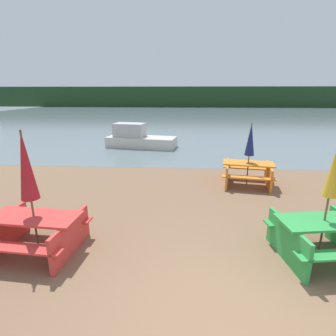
{
  "coord_description": "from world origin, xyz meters",
  "views": [
    {
      "loc": [
        -0.56,
        -2.67,
        2.93
      ],
      "look_at": [
        -0.99,
        4.49,
        0.85
      ],
      "focal_mm": 28.0,
      "sensor_mm": 36.0,
      "label": 1
    }
  ],
  "objects_px": {
    "picnic_table_green": "(322,236)",
    "boat": "(138,138)",
    "picnic_table_red": "(36,230)",
    "umbrella_crimson": "(26,166)",
    "umbrella_gold": "(333,172)",
    "picnic_table_orange": "(248,172)",
    "umbrella_navy": "(250,140)"
  },
  "relations": [
    {
      "from": "umbrella_crimson",
      "to": "umbrella_gold",
      "type": "height_order",
      "value": "umbrella_crimson"
    },
    {
      "from": "picnic_table_orange",
      "to": "boat",
      "type": "relative_size",
      "value": 0.45
    },
    {
      "from": "picnic_table_green",
      "to": "umbrella_gold",
      "type": "bearing_deg",
      "value": 63.43
    },
    {
      "from": "picnic_table_green",
      "to": "boat",
      "type": "distance_m",
      "value": 11.1
    },
    {
      "from": "picnic_table_green",
      "to": "umbrella_gold",
      "type": "xyz_separation_m",
      "value": [
        0.0,
        0.0,
        1.2
      ]
    },
    {
      "from": "picnic_table_red",
      "to": "umbrella_navy",
      "type": "relative_size",
      "value": 0.88
    },
    {
      "from": "umbrella_gold",
      "to": "boat",
      "type": "bearing_deg",
      "value": 116.96
    },
    {
      "from": "picnic_table_orange",
      "to": "picnic_table_red",
      "type": "bearing_deg",
      "value": -140.21
    },
    {
      "from": "umbrella_crimson",
      "to": "picnic_table_red",
      "type": "bearing_deg",
      "value": -14.04
    },
    {
      "from": "picnic_table_red",
      "to": "umbrella_crimson",
      "type": "height_order",
      "value": "umbrella_crimson"
    },
    {
      "from": "umbrella_gold",
      "to": "picnic_table_red",
      "type": "bearing_deg",
      "value": -179.02
    },
    {
      "from": "picnic_table_green",
      "to": "umbrella_gold",
      "type": "height_order",
      "value": "umbrella_gold"
    },
    {
      "from": "picnic_table_orange",
      "to": "boat",
      "type": "distance_m",
      "value": 7.52
    },
    {
      "from": "umbrella_crimson",
      "to": "picnic_table_green",
      "type": "bearing_deg",
      "value": 0.98
    },
    {
      "from": "umbrella_crimson",
      "to": "umbrella_navy",
      "type": "bearing_deg",
      "value": 39.79
    },
    {
      "from": "picnic_table_green",
      "to": "picnic_table_red",
      "type": "bearing_deg",
      "value": -179.02
    },
    {
      "from": "picnic_table_orange",
      "to": "umbrella_gold",
      "type": "relative_size",
      "value": 0.84
    },
    {
      "from": "picnic_table_green",
      "to": "umbrella_navy",
      "type": "relative_size",
      "value": 0.86
    },
    {
      "from": "picnic_table_green",
      "to": "picnic_table_orange",
      "type": "distance_m",
      "value": 3.97
    },
    {
      "from": "picnic_table_green",
      "to": "umbrella_crimson",
      "type": "relative_size",
      "value": 0.75
    },
    {
      "from": "umbrella_crimson",
      "to": "umbrella_gold",
      "type": "distance_m",
      "value": 5.26
    },
    {
      "from": "umbrella_gold",
      "to": "umbrella_navy",
      "type": "xyz_separation_m",
      "value": [
        -0.41,
        3.95,
        -0.16
      ]
    },
    {
      "from": "picnic_table_green",
      "to": "umbrella_crimson",
      "type": "height_order",
      "value": "umbrella_crimson"
    },
    {
      "from": "picnic_table_red",
      "to": "umbrella_crimson",
      "type": "xyz_separation_m",
      "value": [
        -0.0,
        0.0,
        1.25
      ]
    },
    {
      "from": "picnic_table_red",
      "to": "umbrella_crimson",
      "type": "relative_size",
      "value": 0.76
    },
    {
      "from": "picnic_table_red",
      "to": "picnic_table_green",
      "type": "distance_m",
      "value": 5.26
    },
    {
      "from": "picnic_table_orange",
      "to": "umbrella_navy",
      "type": "bearing_deg",
      "value": -104.04
    },
    {
      "from": "picnic_table_red",
      "to": "umbrella_gold",
      "type": "relative_size",
      "value": 0.82
    },
    {
      "from": "picnic_table_orange",
      "to": "boat",
      "type": "bearing_deg",
      "value": 127.84
    },
    {
      "from": "boat",
      "to": "umbrella_crimson",
      "type": "bearing_deg",
      "value": -81.0
    },
    {
      "from": "umbrella_gold",
      "to": "picnic_table_orange",
      "type": "bearing_deg",
      "value": 95.99
    },
    {
      "from": "picnic_table_green",
      "to": "boat",
      "type": "relative_size",
      "value": 0.44
    }
  ]
}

